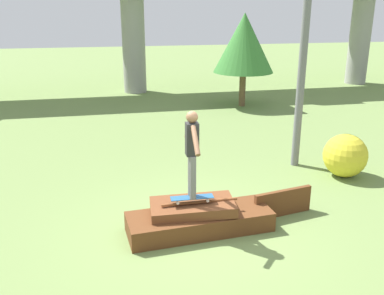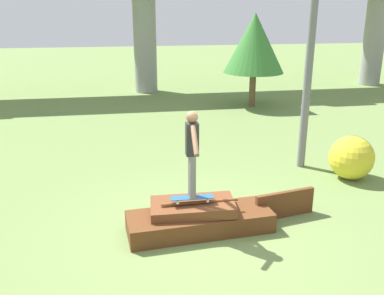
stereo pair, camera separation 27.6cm
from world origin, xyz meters
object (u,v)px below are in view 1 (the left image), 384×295
skater (192,149)px  tree_behind_left (244,43)px  utility_pole (305,33)px  bush_yellow_flowering (345,156)px  skateboard (192,198)px

skater → tree_behind_left: bearing=66.8°
utility_pole → tree_behind_left: 7.26m
skater → utility_pole: (3.44, 2.93, 1.79)m
bush_yellow_flowering → tree_behind_left: bearing=89.7°
skateboard → bush_yellow_flowering: (4.28, 1.93, -0.15)m
skater → tree_behind_left: size_ratio=0.42×
skater → bush_yellow_flowering: skater is taller
skateboard → skater: 0.95m
utility_pole → tree_behind_left: utility_pole is taller
utility_pole → bush_yellow_flowering: size_ratio=6.14×
skater → bush_yellow_flowering: bearing=24.2°
skater → bush_yellow_flowering: 4.83m
skateboard → utility_pole: bearing=40.4°
utility_pole → tree_behind_left: bearing=82.9°
skateboard → bush_yellow_flowering: bush_yellow_flowering is taller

